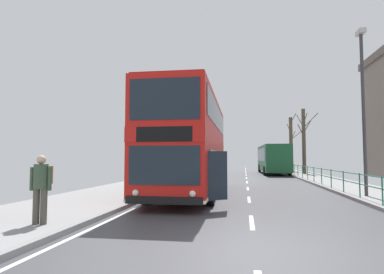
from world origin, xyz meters
The scene contains 8 objects.
ground centered at (-0.72, 0.00, 0.04)m, with size 15.80×140.00×0.20m.
double_decker_bus_main centered at (-2.71, 8.77, 2.38)m, with size 3.39×11.30×4.55m.
background_bus_far_lane centered at (2.93, 29.61, 1.68)m, with size 2.88×10.73×3.07m.
pedestrian_railing_far_kerb centered at (4.45, 13.01, 0.82)m, with size 0.05×28.13×0.99m.
pedestrian_with_backpack centered at (-5.13, 0.82, 1.12)m, with size 0.55×0.56×1.68m.
street_lamp_far_side centered at (4.93, 8.28, 4.35)m, with size 0.28×0.60×7.22m.
bare_tree_far_00 centered at (5.92, 27.82, 3.60)m, with size 2.06×1.92×6.68m.
bare_tree_far_01 centered at (5.53, 34.14, 3.52)m, with size 1.94×2.73×7.01m.
Camera 1 is at (-0.19, -6.39, 1.76)m, focal length 29.85 mm.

